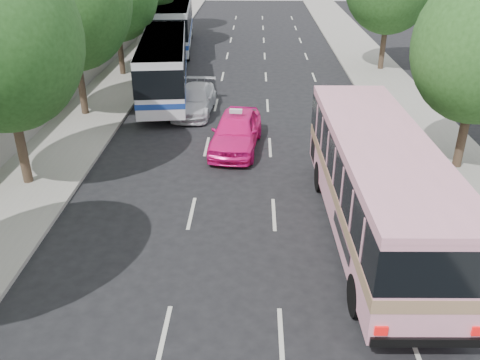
{
  "coord_description": "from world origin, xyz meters",
  "views": [
    {
      "loc": [
        0.27,
        -11.38,
        9.09
      ],
      "look_at": [
        -0.17,
        3.47,
        1.6
      ],
      "focal_mm": 38.0,
      "sensor_mm": 36.0,
      "label": 1
    }
  ],
  "objects_px": {
    "white_pickup": "(195,100)",
    "tour_coach_front": "(164,62)",
    "pink_taxi": "(236,131)",
    "tour_coach_rear": "(174,21)",
    "pink_bus": "(378,177)"
  },
  "relations": [
    {
      "from": "pink_taxi",
      "to": "tour_coach_rear",
      "type": "distance_m",
      "value": 21.42
    },
    {
      "from": "white_pickup",
      "to": "tour_coach_front",
      "type": "xyz_separation_m",
      "value": [
        -2.02,
        2.79,
        1.34
      ]
    },
    {
      "from": "pink_taxi",
      "to": "tour_coach_front",
      "type": "height_order",
      "value": "tour_coach_front"
    },
    {
      "from": "pink_bus",
      "to": "tour_coach_front",
      "type": "relative_size",
      "value": 0.95
    },
    {
      "from": "white_pickup",
      "to": "tour_coach_front",
      "type": "relative_size",
      "value": 0.42
    },
    {
      "from": "pink_bus",
      "to": "tour_coach_rear",
      "type": "xyz_separation_m",
      "value": [
        -10.39,
        27.71,
        0.07
      ]
    },
    {
      "from": "pink_taxi",
      "to": "tour_coach_rear",
      "type": "bearing_deg",
      "value": 111.88
    },
    {
      "from": "tour_coach_rear",
      "to": "tour_coach_front",
      "type": "bearing_deg",
      "value": -89.35
    },
    {
      "from": "white_pickup",
      "to": "tour_coach_rear",
      "type": "height_order",
      "value": "tour_coach_rear"
    },
    {
      "from": "pink_taxi",
      "to": "pink_bus",
      "type": "bearing_deg",
      "value": -50.68
    },
    {
      "from": "white_pickup",
      "to": "tour_coach_front",
      "type": "bearing_deg",
      "value": 129.49
    },
    {
      "from": "tour_coach_front",
      "to": "tour_coach_rear",
      "type": "distance_m",
      "value": 12.99
    },
    {
      "from": "pink_taxi",
      "to": "tour_coach_rear",
      "type": "height_order",
      "value": "tour_coach_rear"
    },
    {
      "from": "pink_bus",
      "to": "pink_taxi",
      "type": "bearing_deg",
      "value": 121.6
    },
    {
      "from": "tour_coach_front",
      "to": "pink_taxi",
      "type": "bearing_deg",
      "value": -66.95
    }
  ]
}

